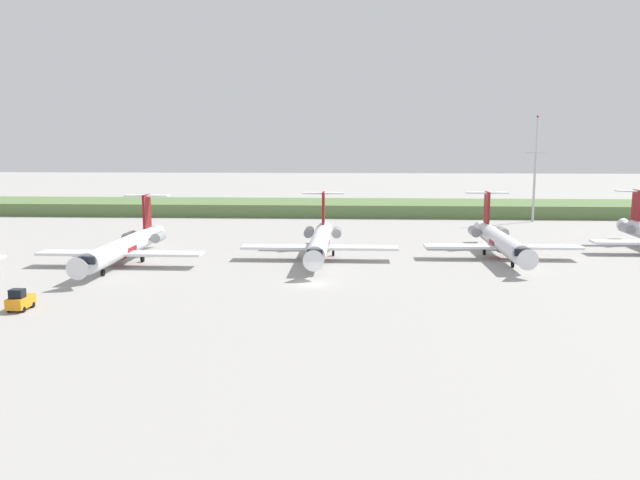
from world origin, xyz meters
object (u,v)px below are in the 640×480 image
(antenna_mast, at_px, (535,178))
(baggage_tug, at_px, (20,301))
(regional_jet_second, at_px, (124,246))
(regional_jet_third, at_px, (320,241))
(regional_jet_fourth, at_px, (500,240))

(antenna_mast, bearing_deg, baggage_tug, -133.18)
(baggage_tug, bearing_deg, antenna_mast, 46.82)
(regional_jet_second, distance_m, regional_jet_third, 27.96)
(baggage_tug, bearing_deg, regional_jet_fourth, 30.99)
(regional_jet_second, height_order, antenna_mast, antenna_mast)
(regional_jet_second, xyz_separation_m, regional_jet_third, (27.21, 6.46, 0.00))
(regional_jet_fourth, bearing_deg, regional_jet_second, -171.00)
(regional_jet_fourth, bearing_deg, antenna_mast, 69.11)
(baggage_tug, bearing_deg, regional_jet_second, 85.64)
(antenna_mast, xyz_separation_m, baggage_tug, (-72.64, -77.42, -8.39))
(antenna_mast, bearing_deg, regional_jet_second, -143.47)
(regional_jet_third, bearing_deg, baggage_tug, -132.76)
(regional_jet_second, bearing_deg, antenna_mast, 36.53)
(regional_jet_second, distance_m, baggage_tug, 25.15)
(regional_jet_third, xyz_separation_m, baggage_tug, (-29.11, -31.49, -1.53))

